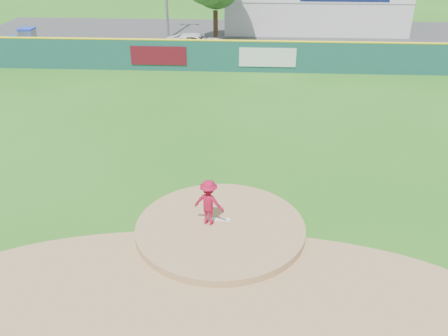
# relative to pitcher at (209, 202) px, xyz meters

# --- Properties ---
(ground) EXTENTS (120.00, 120.00, 0.00)m
(ground) POSITION_rel_pitcher_xyz_m (0.37, -0.11, -1.03)
(ground) COLOR #286B19
(ground) RESTS_ON ground
(pitchers_mound) EXTENTS (5.50, 5.50, 0.50)m
(pitchers_mound) POSITION_rel_pitcher_xyz_m (0.37, -0.11, -1.03)
(pitchers_mound) COLOR #9E774C
(pitchers_mound) RESTS_ON ground
(pitching_rubber) EXTENTS (0.60, 0.15, 0.04)m
(pitching_rubber) POSITION_rel_pitcher_xyz_m (0.37, 0.19, -0.76)
(pitching_rubber) COLOR white
(pitching_rubber) RESTS_ON pitchers_mound
(infield_dirt_arc) EXTENTS (15.40, 15.40, 0.01)m
(infield_dirt_arc) POSITION_rel_pitcher_xyz_m (0.37, -3.11, -1.02)
(infield_dirt_arc) COLOR #9E774C
(infield_dirt_arc) RESTS_ON ground
(parking_lot) EXTENTS (44.00, 16.00, 0.02)m
(parking_lot) POSITION_rel_pitcher_xyz_m (0.37, 26.89, -1.02)
(parking_lot) COLOR #38383A
(parking_lot) RESTS_ON ground
(pitcher) EXTENTS (1.13, 0.85, 1.56)m
(pitcher) POSITION_rel_pitcher_xyz_m (0.00, 0.00, 0.00)
(pitcher) COLOR maroon
(pitcher) RESTS_ON pitchers_mound
(van) EXTENTS (4.96, 2.43, 1.35)m
(van) POSITION_rel_pitcher_xyz_m (-2.81, 22.40, -0.33)
(van) COLOR white
(van) RESTS_ON parking_lot
(pool_building_grp) EXTENTS (15.20, 8.20, 3.31)m
(pool_building_grp) POSITION_rel_pitcher_xyz_m (6.37, 31.89, 0.63)
(pool_building_grp) COLOR silver
(pool_building_grp) RESTS_ON ground
(fence_banners) EXTENTS (10.57, 0.04, 1.20)m
(fence_banners) POSITION_rel_pitcher_xyz_m (-1.29, 17.81, -0.03)
(fence_banners) COLOR #580C17
(fence_banners) RESTS_ON ground
(playground_slide) EXTENTS (1.03, 2.90, 1.60)m
(playground_slide) POSITION_rel_pitcher_xyz_m (-15.41, 22.65, -0.22)
(playground_slide) COLOR blue
(playground_slide) RESTS_ON ground
(outfield_fence) EXTENTS (40.00, 0.14, 2.07)m
(outfield_fence) POSITION_rel_pitcher_xyz_m (0.37, 17.89, 0.06)
(outfield_fence) COLOR #154741
(outfield_fence) RESTS_ON ground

